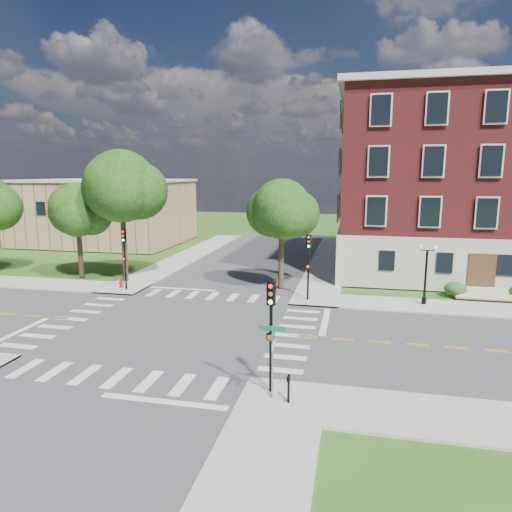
% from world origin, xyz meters
% --- Properties ---
extents(ground, '(160.00, 160.00, 0.00)m').
position_xyz_m(ground, '(0.00, 0.00, 0.00)').
color(ground, '#264C15').
rests_on(ground, ground).
extents(road_ew, '(90.00, 12.00, 0.01)m').
position_xyz_m(road_ew, '(0.00, 0.00, 0.01)').
color(road_ew, '#3D3D3F').
rests_on(road_ew, ground).
extents(road_ns, '(12.00, 90.00, 0.01)m').
position_xyz_m(road_ns, '(0.00, 0.00, 0.01)').
color(road_ns, '#3D3D3F').
rests_on(road_ns, ground).
extents(sidewalk_ne, '(34.00, 34.00, 0.12)m').
position_xyz_m(sidewalk_ne, '(15.38, 15.38, 0.06)').
color(sidewalk_ne, '#9E9B93').
rests_on(sidewalk_ne, ground).
extents(sidewalk_nw, '(34.00, 34.00, 0.12)m').
position_xyz_m(sidewalk_nw, '(-15.38, 15.38, 0.06)').
color(sidewalk_nw, '#9E9B93').
rests_on(sidewalk_nw, ground).
extents(crosswalk_east, '(2.20, 10.20, 0.02)m').
position_xyz_m(crosswalk_east, '(7.20, 0.00, 0.00)').
color(crosswalk_east, silver).
rests_on(crosswalk_east, ground).
extents(stop_bar_east, '(0.40, 5.50, 0.00)m').
position_xyz_m(stop_bar_east, '(8.80, 3.00, 0.00)').
color(stop_bar_east, silver).
rests_on(stop_bar_east, ground).
extents(main_building, '(30.60, 22.40, 16.50)m').
position_xyz_m(main_building, '(24.00, 21.99, 8.34)').
color(main_building, '#BCB9A6').
rests_on(main_building, ground).
extents(secondary_building, '(20.40, 15.40, 8.30)m').
position_xyz_m(secondary_building, '(-22.00, 30.00, 4.28)').
color(secondary_building, '#A27759').
rests_on(secondary_building, ground).
extents(tree_b, '(4.68, 4.68, 8.33)m').
position_xyz_m(tree_b, '(-13.25, 10.55, 6.08)').
color(tree_b, '#322719').
rests_on(tree_b, ground).
extents(tree_c, '(6.04, 6.04, 11.07)m').
position_xyz_m(tree_c, '(-8.69, 10.06, 8.15)').
color(tree_c, '#322719').
rests_on(tree_c, ground).
extents(tree_d, '(4.73, 4.73, 8.73)m').
position_xyz_m(tree_d, '(4.74, 10.51, 6.45)').
color(tree_d, '#322719').
rests_on(tree_d, ground).
extents(traffic_signal_se, '(0.38, 0.45, 4.80)m').
position_xyz_m(traffic_signal_se, '(7.17, -7.20, 3.19)').
color(traffic_signal_se, black).
rests_on(traffic_signal_se, ground).
extents(traffic_signal_ne, '(0.36, 0.42, 4.80)m').
position_xyz_m(traffic_signal_ne, '(7.23, 7.44, 3.19)').
color(traffic_signal_ne, black).
rests_on(traffic_signal_ne, ground).
extents(traffic_signal_nw, '(0.34, 0.38, 4.80)m').
position_xyz_m(traffic_signal_nw, '(-7.23, 7.37, 3.19)').
color(traffic_signal_nw, black).
rests_on(traffic_signal_nw, ground).
extents(twin_lamp_west, '(1.36, 0.36, 4.23)m').
position_xyz_m(twin_lamp_west, '(15.39, 8.05, 2.52)').
color(twin_lamp_west, black).
rests_on(twin_lamp_west, ground).
extents(street_sign_pole, '(1.10, 1.10, 3.10)m').
position_xyz_m(street_sign_pole, '(7.35, -7.73, 2.31)').
color(street_sign_pole, gray).
rests_on(street_sign_pole, ground).
extents(push_button_post, '(0.14, 0.21, 1.20)m').
position_xyz_m(push_button_post, '(8.05, -7.99, 0.80)').
color(push_button_post, black).
rests_on(push_button_post, ground).
extents(fire_hydrant, '(0.35, 0.35, 0.75)m').
position_xyz_m(fire_hydrant, '(-7.91, 7.79, 0.46)').
color(fire_hydrant, '#B00F0D').
rests_on(fire_hydrant, ground).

